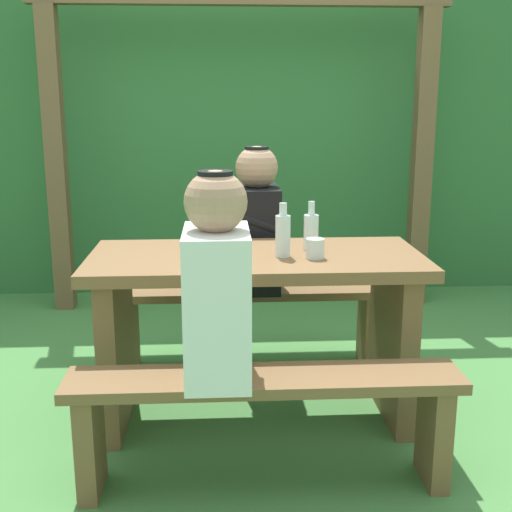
{
  "coord_description": "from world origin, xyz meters",
  "views": [
    {
      "loc": [
        -0.15,
        -2.66,
        1.38
      ],
      "look_at": [
        0.0,
        0.0,
        0.73
      ],
      "focal_mm": 45.77,
      "sensor_mm": 36.0,
      "label": 1
    }
  ],
  "objects_px": {
    "picnic_table": "(256,308)",
    "person_white_shirt": "(217,285)",
    "bench_far": "(250,311)",
    "person_black_coat": "(257,224)",
    "bottle_center": "(311,231)",
    "bottle_left": "(283,234)",
    "drinking_glass": "(315,248)",
    "bottle_right": "(217,238)",
    "bench_near": "(265,407)"
  },
  "relations": [
    {
      "from": "bench_far",
      "to": "drinking_glass",
      "type": "bearing_deg",
      "value": -69.15
    },
    {
      "from": "bench_far",
      "to": "bottle_right",
      "type": "xyz_separation_m",
      "value": [
        -0.16,
        -0.61,
        0.51
      ]
    },
    {
      "from": "bench_near",
      "to": "bottle_left",
      "type": "bearing_deg",
      "value": 77.71
    },
    {
      "from": "picnic_table",
      "to": "person_white_shirt",
      "type": "xyz_separation_m",
      "value": [
        -0.16,
        -0.54,
        0.26
      ]
    },
    {
      "from": "picnic_table",
      "to": "person_black_coat",
      "type": "height_order",
      "value": "person_black_coat"
    },
    {
      "from": "person_white_shirt",
      "to": "bottle_center",
      "type": "relative_size",
      "value": 3.41
    },
    {
      "from": "picnic_table",
      "to": "bench_near",
      "type": "bearing_deg",
      "value": -90.0
    },
    {
      "from": "bench_near",
      "to": "picnic_table",
      "type": "bearing_deg",
      "value": 90.0
    },
    {
      "from": "picnic_table",
      "to": "drinking_glass",
      "type": "bearing_deg",
      "value": -19.04
    },
    {
      "from": "drinking_glass",
      "to": "bench_far",
      "type": "bearing_deg",
      "value": 110.85
    },
    {
      "from": "drinking_glass",
      "to": "person_white_shirt",
      "type": "bearing_deg",
      "value": -131.28
    },
    {
      "from": "bench_far",
      "to": "bottle_center",
      "type": "height_order",
      "value": "bottle_center"
    },
    {
      "from": "bench_far",
      "to": "bottle_right",
      "type": "height_order",
      "value": "bottle_right"
    },
    {
      "from": "bottle_center",
      "to": "person_black_coat",
      "type": "bearing_deg",
      "value": 113.8
    },
    {
      "from": "person_black_coat",
      "to": "drinking_glass",
      "type": "height_order",
      "value": "person_black_coat"
    },
    {
      "from": "bench_far",
      "to": "bench_near",
      "type": "bearing_deg",
      "value": -90.0
    },
    {
      "from": "bench_far",
      "to": "person_white_shirt",
      "type": "xyz_separation_m",
      "value": [
        -0.16,
        -1.08,
        0.45
      ]
    },
    {
      "from": "bench_far",
      "to": "bottle_left",
      "type": "height_order",
      "value": "bottle_left"
    },
    {
      "from": "bench_far",
      "to": "person_black_coat",
      "type": "relative_size",
      "value": 1.95
    },
    {
      "from": "bench_near",
      "to": "bottle_center",
      "type": "relative_size",
      "value": 6.63
    },
    {
      "from": "person_white_shirt",
      "to": "bottle_center",
      "type": "bearing_deg",
      "value": 56.39
    },
    {
      "from": "bench_near",
      "to": "bottle_center",
      "type": "distance_m",
      "value": 0.83
    },
    {
      "from": "bottle_left",
      "to": "drinking_glass",
      "type": "bearing_deg",
      "value": -15.67
    },
    {
      "from": "person_white_shirt",
      "to": "drinking_glass",
      "type": "height_order",
      "value": "person_white_shirt"
    },
    {
      "from": "person_black_coat",
      "to": "bench_near",
      "type": "bearing_deg",
      "value": -91.83
    },
    {
      "from": "bottle_left",
      "to": "picnic_table",
      "type": "bearing_deg",
      "value": 157.1
    },
    {
      "from": "drinking_glass",
      "to": "bottle_left",
      "type": "bearing_deg",
      "value": 164.33
    },
    {
      "from": "person_black_coat",
      "to": "bench_far",
      "type": "bearing_deg",
      "value": 174.51
    },
    {
      "from": "bottle_left",
      "to": "bench_far",
      "type": "bearing_deg",
      "value": 100.43
    },
    {
      "from": "person_white_shirt",
      "to": "bottle_right",
      "type": "relative_size",
      "value": 3.38
    },
    {
      "from": "picnic_table",
      "to": "person_white_shirt",
      "type": "height_order",
      "value": "person_white_shirt"
    },
    {
      "from": "person_white_shirt",
      "to": "drinking_glass",
      "type": "bearing_deg",
      "value": 48.72
    },
    {
      "from": "bench_near",
      "to": "person_white_shirt",
      "type": "bearing_deg",
      "value": 178.84
    },
    {
      "from": "drinking_glass",
      "to": "person_black_coat",
      "type": "bearing_deg",
      "value": 108.12
    },
    {
      "from": "person_black_coat",
      "to": "drinking_glass",
      "type": "bearing_deg",
      "value": -71.88
    },
    {
      "from": "bench_far",
      "to": "person_black_coat",
      "type": "height_order",
      "value": "person_black_coat"
    },
    {
      "from": "picnic_table",
      "to": "bottle_center",
      "type": "distance_m",
      "value": 0.41
    },
    {
      "from": "person_black_coat",
      "to": "drinking_glass",
      "type": "xyz_separation_m",
      "value": [
        0.2,
        -0.62,
        0.02
      ]
    },
    {
      "from": "bench_near",
      "to": "person_white_shirt",
      "type": "xyz_separation_m",
      "value": [
        -0.16,
        0.0,
        0.45
      ]
    },
    {
      "from": "person_white_shirt",
      "to": "bottle_right",
      "type": "distance_m",
      "value": 0.48
    },
    {
      "from": "bottle_left",
      "to": "bottle_center",
      "type": "distance_m",
      "value": 0.18
    },
    {
      "from": "bench_far",
      "to": "bottle_left",
      "type": "xyz_separation_m",
      "value": [
        0.11,
        -0.59,
        0.52
      ]
    },
    {
      "from": "picnic_table",
      "to": "bottle_right",
      "type": "xyz_separation_m",
      "value": [
        -0.16,
        -0.07,
        0.32
      ]
    },
    {
      "from": "bench_near",
      "to": "bench_far",
      "type": "distance_m",
      "value": 1.08
    },
    {
      "from": "bottle_right",
      "to": "bottle_left",
      "type": "bearing_deg",
      "value": 4.53
    },
    {
      "from": "person_white_shirt",
      "to": "bottle_center",
      "type": "distance_m",
      "value": 0.73
    },
    {
      "from": "bench_far",
      "to": "bottle_right",
      "type": "distance_m",
      "value": 0.81
    },
    {
      "from": "person_white_shirt",
      "to": "bottle_right",
      "type": "height_order",
      "value": "person_white_shirt"
    },
    {
      "from": "bench_far",
      "to": "bottle_center",
      "type": "xyz_separation_m",
      "value": [
        0.24,
        -0.47,
        0.51
      ]
    },
    {
      "from": "person_white_shirt",
      "to": "person_black_coat",
      "type": "relative_size",
      "value": 1.0
    }
  ]
}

